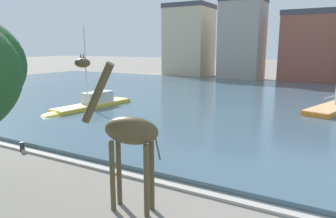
# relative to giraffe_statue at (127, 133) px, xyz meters

# --- Properties ---
(harbor_water) EXTENTS (84.48, 40.15, 0.35)m
(harbor_water) POSITION_rel_giraffe_statue_xyz_m (-4.36, 22.65, -2.56)
(harbor_water) COLOR #3D5666
(harbor_water) RESTS_ON ground
(quay_edge_coping) EXTENTS (84.48, 0.50, 0.12)m
(quay_edge_coping) POSITION_rel_giraffe_statue_xyz_m (-4.36, 2.32, -2.67)
(quay_edge_coping) COLOR #ADA89E
(quay_edge_coping) RESTS_ON ground
(giraffe_statue) EXTENTS (3.05, 1.05, 5.35)m
(giraffe_statue) POSITION_rel_giraffe_statue_xyz_m (0.00, 0.00, 0.00)
(giraffe_statue) COLOR #4C4228
(giraffe_statue) RESTS_ON ground
(sailboat_yellow) EXTENTS (2.58, 9.18, 7.31)m
(sailboat_yellow) POSITION_rel_giraffe_statue_xyz_m (-12.96, 11.80, -2.21)
(sailboat_yellow) COLOR gold
(sailboat_yellow) RESTS_ON ground
(sailboat_orange) EXTENTS (4.40, 8.62, 6.09)m
(sailboat_orange) POSITION_rel_giraffe_statue_xyz_m (5.85, 21.39, -2.35)
(sailboat_orange) COLOR orange
(sailboat_orange) RESTS_ON ground
(mooring_bollard) EXTENTS (0.24, 0.24, 0.50)m
(mooring_bollard) POSITION_rel_giraffe_statue_xyz_m (-8.69, 2.17, -2.48)
(mooring_bollard) COLOR #232326
(mooring_bollard) RESTS_ON ground
(townhouse_tall_gabled) EXTENTS (8.09, 7.53, 13.41)m
(townhouse_tall_gabled) POSITION_rel_giraffe_statue_xyz_m (-20.00, 46.90, 3.99)
(townhouse_tall_gabled) COLOR #C6B293
(townhouse_tall_gabled) RESTS_ON ground
(townhouse_corner_house) EXTENTS (6.85, 6.63, 13.61)m
(townhouse_corner_house) POSITION_rel_giraffe_statue_xyz_m (-9.15, 44.95, 4.09)
(townhouse_corner_house) COLOR gray
(townhouse_corner_house) RESTS_ON ground
(townhouse_narrow_midrow) EXTENTS (8.85, 5.73, 11.14)m
(townhouse_narrow_midrow) POSITION_rel_giraffe_statue_xyz_m (1.31, 46.36, 2.85)
(townhouse_narrow_midrow) COLOR #8E5142
(townhouse_narrow_midrow) RESTS_ON ground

